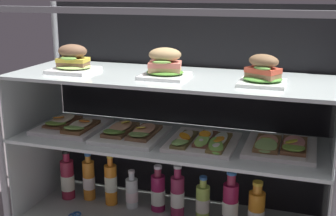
# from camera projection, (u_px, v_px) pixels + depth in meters

# --- Properties ---
(case_frame) EXTENTS (1.39, 0.51, 0.98)m
(case_frame) POSITION_uv_depth(u_px,v_px,m) (179.00, 105.00, 2.01)
(case_frame) COLOR gray
(case_frame) RESTS_ON ground
(riser_lower_tier) EXTENTS (1.33, 0.45, 0.37)m
(riser_lower_tier) POSITION_uv_depth(u_px,v_px,m) (168.00, 182.00, 1.94)
(riser_lower_tier) COLOR silver
(riser_lower_tier) RESTS_ON case_base_deck
(shelf_lower_glass) EXTENTS (1.34, 0.47, 0.01)m
(shelf_lower_glass) POSITION_uv_depth(u_px,v_px,m) (168.00, 140.00, 1.89)
(shelf_lower_glass) COLOR silver
(shelf_lower_glass) RESTS_ON riser_lower_tier
(riser_upper_tier) EXTENTS (1.33, 0.45, 0.26)m
(riser_upper_tier) POSITION_uv_depth(u_px,v_px,m) (168.00, 110.00, 1.85)
(riser_upper_tier) COLOR silver
(riser_upper_tier) RESTS_ON shelf_lower_glass
(shelf_upper_glass) EXTENTS (1.34, 0.47, 0.01)m
(shelf_upper_glass) POSITION_uv_depth(u_px,v_px,m) (168.00, 77.00, 1.82)
(shelf_upper_glass) COLOR silver
(shelf_upper_glass) RESTS_ON riser_upper_tier
(plated_roll_sandwich_center) EXTENTS (0.18, 0.18, 0.12)m
(plated_roll_sandwich_center) POSITION_uv_depth(u_px,v_px,m) (73.00, 61.00, 1.88)
(plated_roll_sandwich_center) COLOR white
(plated_roll_sandwich_center) RESTS_ON shelf_upper_glass
(plated_roll_sandwich_left_of_center) EXTENTS (0.18, 0.18, 0.12)m
(plated_roll_sandwich_left_of_center) POSITION_uv_depth(u_px,v_px,m) (165.00, 66.00, 1.77)
(plated_roll_sandwich_left_of_center) COLOR white
(plated_roll_sandwich_left_of_center) RESTS_ON shelf_upper_glass
(plated_roll_sandwich_near_left_corner) EXTENTS (0.17, 0.17, 0.11)m
(plated_roll_sandwich_near_left_corner) POSITION_uv_depth(u_px,v_px,m) (263.00, 73.00, 1.64)
(plated_roll_sandwich_near_left_corner) COLOR white
(plated_roll_sandwich_near_left_corner) RESTS_ON shelf_upper_glass
(open_sandwich_tray_right_of_center) EXTENTS (0.28, 0.30, 0.06)m
(open_sandwich_tray_right_of_center) POSITION_uv_depth(u_px,v_px,m) (71.00, 125.00, 2.01)
(open_sandwich_tray_right_of_center) COLOR white
(open_sandwich_tray_right_of_center) RESTS_ON shelf_lower_glass
(open_sandwich_tray_far_left) EXTENTS (0.28, 0.30, 0.07)m
(open_sandwich_tray_far_left) POSITION_uv_depth(u_px,v_px,m) (131.00, 133.00, 1.90)
(open_sandwich_tray_far_left) COLOR white
(open_sandwich_tray_far_left) RESTS_ON shelf_lower_glass
(open_sandwich_tray_left_of_center) EXTENTS (0.28, 0.31, 0.06)m
(open_sandwich_tray_left_of_center) POSITION_uv_depth(u_px,v_px,m) (203.00, 141.00, 1.81)
(open_sandwich_tray_left_of_center) COLOR white
(open_sandwich_tray_left_of_center) RESTS_ON shelf_lower_glass
(open_sandwich_tray_far_right) EXTENTS (0.28, 0.30, 0.06)m
(open_sandwich_tray_far_right) POSITION_uv_depth(u_px,v_px,m) (281.00, 146.00, 1.75)
(open_sandwich_tray_far_right) COLOR white
(open_sandwich_tray_far_right) RESTS_ON shelf_lower_glass
(juice_bottle_back_left) EXTENTS (0.07, 0.07, 0.25)m
(juice_bottle_back_left) POSITION_uv_depth(u_px,v_px,m) (68.00, 179.00, 2.18)
(juice_bottle_back_left) COLOR maroon
(juice_bottle_back_left) RESTS_ON case_base_deck
(juice_bottle_back_right) EXTENTS (0.06, 0.06, 0.24)m
(juice_bottle_back_right) POSITION_uv_depth(u_px,v_px,m) (89.00, 180.00, 2.17)
(juice_bottle_back_right) COLOR orange
(juice_bottle_back_right) RESTS_ON case_base_deck
(juice_bottle_front_left_end) EXTENTS (0.06, 0.06, 0.25)m
(juice_bottle_front_left_end) POSITION_uv_depth(u_px,v_px,m) (111.00, 183.00, 2.11)
(juice_bottle_front_left_end) COLOR orange
(juice_bottle_front_left_end) RESTS_ON case_base_deck
(juice_bottle_front_fourth) EXTENTS (0.06, 0.06, 0.19)m
(juice_bottle_front_fourth) POSITION_uv_depth(u_px,v_px,m) (132.00, 193.00, 2.09)
(juice_bottle_front_fourth) COLOR white
(juice_bottle_front_fourth) RESTS_ON case_base_deck
(juice_bottle_tucked_behind) EXTENTS (0.07, 0.07, 0.22)m
(juice_bottle_tucked_behind) POSITION_uv_depth(u_px,v_px,m) (158.00, 193.00, 2.06)
(juice_bottle_tucked_behind) COLOR #911949
(juice_bottle_tucked_behind) RESTS_ON case_base_deck
(juice_bottle_back_center) EXTENTS (0.06, 0.06, 0.25)m
(juice_bottle_back_center) POSITION_uv_depth(u_px,v_px,m) (177.00, 196.00, 2.00)
(juice_bottle_back_center) COLOR #90274C
(juice_bottle_back_center) RESTS_ON case_base_deck
(juice_bottle_near_post) EXTENTS (0.06, 0.06, 0.20)m
(juice_bottle_near_post) POSITION_uv_depth(u_px,v_px,m) (203.00, 202.00, 1.99)
(juice_bottle_near_post) COLOR #AED655
(juice_bottle_near_post) RESTS_ON case_base_deck
(juice_bottle_front_middle) EXTENTS (0.07, 0.07, 0.26)m
(juice_bottle_front_middle) POSITION_uv_depth(u_px,v_px,m) (230.00, 204.00, 1.92)
(juice_bottle_front_middle) COLOR #9C1945
(juice_bottle_front_middle) RESTS_ON case_base_deck
(juice_bottle_front_right_end) EXTENTS (0.07, 0.07, 0.22)m
(juice_bottle_front_right_end) POSITION_uv_depth(u_px,v_px,m) (256.00, 210.00, 1.90)
(juice_bottle_front_right_end) COLOR orange
(juice_bottle_front_right_end) RESTS_ON case_base_deck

